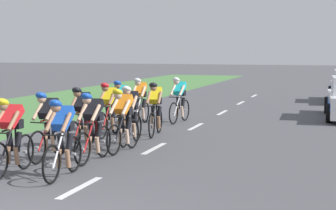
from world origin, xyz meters
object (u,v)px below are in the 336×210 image
cyclist_tenth (155,108)px  cyclist_eleventh (140,100)px  cyclist_second (62,137)px  cyclist_sixth (123,119)px  cyclist_fourth (93,126)px  cyclist_seventh (109,109)px  cyclist_fifth (82,116)px  cyclist_lead (11,135)px  cyclist_eighth (130,114)px  cyclist_third (48,125)px  cyclist_twelfth (179,99)px  cyclist_ninth (121,105)px

cyclist_tenth → cyclist_eleventh: bearing=121.2°
cyclist_second → cyclist_sixth: size_ratio=1.00×
cyclist_fourth → cyclist_eleventh: size_ratio=1.00×
cyclist_second → cyclist_seventh: (-1.17, 4.82, 0.00)m
cyclist_second → cyclist_eleventh: (-1.20, 7.35, 0.00)m
cyclist_fourth → cyclist_fifth: bearing=124.2°
cyclist_sixth → cyclist_lead: bearing=-112.0°
cyclist_eighth → cyclist_third: bearing=-112.6°
cyclist_seventh → cyclist_eleventh: same height
cyclist_twelfth → cyclist_ninth: bearing=-116.3°
cyclist_lead → cyclist_eleventh: 7.43m
cyclist_ninth → cyclist_eighth: bearing=-61.3°
cyclist_sixth → cyclist_twelfth: 5.42m
cyclist_fourth → cyclist_fifth: (-1.01, 1.48, 0.00)m
cyclist_third → cyclist_tenth: 4.10m
cyclist_second → cyclist_twelfth: bearing=90.9°
cyclist_eleventh → cyclist_fourth: bearing=-79.4°
cyclist_fourth → cyclist_twelfth: same height
cyclist_second → cyclist_seventh: 4.96m
cyclist_tenth → cyclist_lead: bearing=-101.3°
cyclist_eighth → cyclist_twelfth: bearing=90.0°
cyclist_fourth → cyclist_eleventh: (-1.09, 5.81, 0.00)m
cyclist_second → cyclist_seventh: size_ratio=1.00×
cyclist_fourth → cyclist_seventh: bearing=108.0°
cyclist_second → cyclist_sixth: (0.08, 2.80, 0.00)m
cyclist_second → cyclist_third: bearing=128.4°
cyclist_second → cyclist_tenth: bearing=89.9°
cyclist_third → cyclist_fifth: (0.01, 1.61, 0.00)m
cyclist_lead → cyclist_second: bearing=3.9°
cyclist_fourth → cyclist_seventh: same height
cyclist_fifth → cyclist_lead: bearing=-89.3°
cyclist_second → cyclist_sixth: 2.80m
cyclist_fifth → cyclist_seventh: 1.79m
cyclist_seventh → cyclist_fifth: bearing=-88.2°
cyclist_eighth → cyclist_second: bearing=-88.0°
cyclist_eighth → cyclist_fifth: bearing=-141.8°
cyclist_second → cyclist_eighth: (-0.13, 3.81, 0.00)m
cyclist_sixth → cyclist_ninth: same height
cyclist_lead → cyclist_third: 1.49m
cyclist_twelfth → cyclist_third: bearing=-98.3°
cyclist_sixth → cyclist_tenth: bearing=91.6°
cyclist_second → cyclist_twelfth: size_ratio=1.00×
cyclist_lead → cyclist_tenth: same height
cyclist_sixth → cyclist_tenth: (-0.07, 2.56, 0.00)m
cyclist_fifth → cyclist_sixth: (1.20, -0.23, 0.00)m
cyclist_twelfth → cyclist_eighth: bearing=-90.0°
cyclist_fourth → cyclist_tenth: same height
cyclist_second → cyclist_third: (-1.12, 1.42, 0.00)m
cyclist_lead → cyclist_tenth: 5.54m
cyclist_eighth → cyclist_lead: bearing=-103.7°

